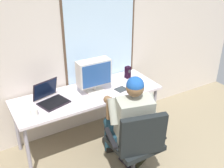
# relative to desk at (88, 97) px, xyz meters

# --- Properties ---
(wall_rear) EXTENTS (5.47, 0.08, 2.77)m
(wall_rear) POSITION_rel_desk_xyz_m (0.27, 0.40, 0.70)
(wall_rear) COLOR beige
(wall_rear) RESTS_ON ground
(desk) EXTENTS (1.90, 0.68, 0.73)m
(desk) POSITION_rel_desk_xyz_m (0.00, 0.00, 0.00)
(desk) COLOR #928D9B
(desk) RESTS_ON ground
(office_chair) EXTENTS (0.67, 0.60, 0.93)m
(office_chair) POSITION_rel_desk_xyz_m (0.15, -0.91, -0.14)
(office_chair) COLOR black
(office_chair) RESTS_ON ground
(person_seated) EXTENTS (0.62, 0.82, 1.24)m
(person_seated) POSITION_rel_desk_xyz_m (0.21, -0.66, -0.03)
(person_seated) COLOR #1A3949
(person_seated) RESTS_ON ground
(crt_monitor) EXTENTS (0.43, 0.19, 0.43)m
(crt_monitor) POSITION_rel_desk_xyz_m (0.11, 0.02, 0.31)
(crt_monitor) COLOR beige
(crt_monitor) RESTS_ON desk
(laptop) EXTENTS (0.41, 0.40, 0.26)m
(laptop) POSITION_rel_desk_xyz_m (-0.48, 0.05, 0.12)
(laptop) COLOR black
(laptop) RESTS_ON desk
(wine_glass) EXTENTS (0.07, 0.07, 0.14)m
(wine_glass) POSITION_rel_desk_xyz_m (0.64, -0.17, 0.16)
(wine_glass) COLOR silver
(wine_glass) RESTS_ON desk
(desk_speaker) EXTENTS (0.08, 0.08, 0.17)m
(desk_speaker) POSITION_rel_desk_xyz_m (0.70, 0.13, 0.14)
(desk_speaker) COLOR black
(desk_speaker) RESTS_ON desk
(cd_case) EXTENTS (0.16, 0.15, 0.01)m
(cd_case) POSITION_rel_desk_xyz_m (0.42, -0.13, 0.06)
(cd_case) COLOR #2B3031
(cd_case) RESTS_ON desk
(coffee_mug) EXTENTS (0.09, 0.09, 0.08)m
(coffee_mug) POSITION_rel_desk_xyz_m (-0.74, -0.16, 0.10)
(coffee_mug) COLOR silver
(coffee_mug) RESTS_ON desk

